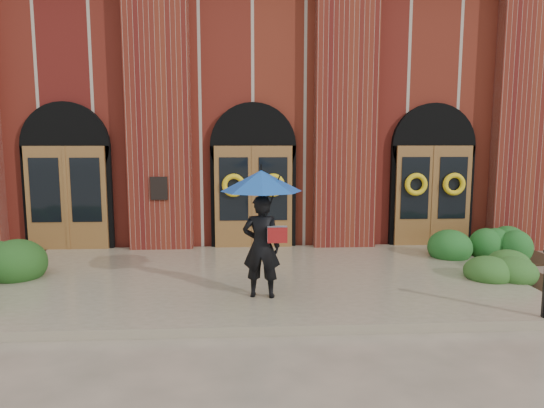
{
  "coord_description": "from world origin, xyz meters",
  "views": [
    {
      "loc": [
        -0.18,
        -9.12,
        2.81
      ],
      "look_at": [
        0.36,
        1.0,
        1.45
      ],
      "focal_mm": 32.0,
      "sensor_mm": 36.0,
      "label": 1
    }
  ],
  "objects": [
    {
      "name": "man_with_umbrella",
      "position": [
        0.07,
        -1.16,
        1.66
      ],
      "size": [
        1.54,
        1.54,
        2.15
      ],
      "rotation": [
        0.0,
        0.0,
        2.99
      ],
      "color": "black",
      "rests_on": "landing"
    },
    {
      "name": "hedge_front_right",
      "position": [
        5.1,
        -0.1,
        0.27
      ],
      "size": [
        1.55,
        1.33,
        0.55
      ],
      "primitive_type": "ellipsoid",
      "color": "#2B571F",
      "rests_on": "ground"
    },
    {
      "name": "ground",
      "position": [
        0.0,
        0.0,
        0.0
      ],
      "size": [
        90.0,
        90.0,
        0.0
      ],
      "primitive_type": "plane",
      "color": "tan",
      "rests_on": "ground"
    },
    {
      "name": "landing",
      "position": [
        0.0,
        0.15,
        0.07
      ],
      "size": [
        10.0,
        5.3,
        0.15
      ],
      "primitive_type": "cube",
      "color": "tan",
      "rests_on": "ground"
    },
    {
      "name": "hedge_wall_right",
      "position": [
        5.49,
        1.72,
        0.37
      ],
      "size": [
        2.87,
        1.15,
        0.74
      ],
      "primitive_type": "ellipsoid",
      "color": "#1F571F",
      "rests_on": "ground"
    },
    {
      "name": "church_building",
      "position": [
        0.0,
        8.78,
        3.5
      ],
      "size": [
        16.2,
        12.53,
        7.0
      ],
      "color": "maroon",
      "rests_on": "ground"
    }
  ]
}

